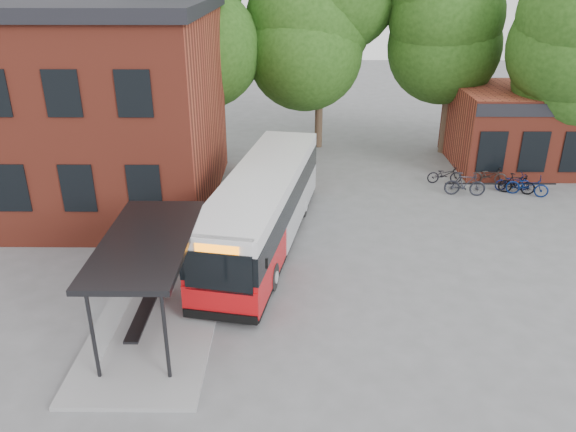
{
  "coord_description": "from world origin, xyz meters",
  "views": [
    {
      "loc": [
        -0.48,
        -14.72,
        9.71
      ],
      "look_at": [
        -0.63,
        2.51,
        2.0
      ],
      "focal_mm": 35.0,
      "sensor_mm": 36.0,
      "label": 1
    }
  ],
  "objects_px": {
    "city_bus": "(264,209)",
    "bicycle_2": "(489,175)",
    "bicycle_0": "(445,174)",
    "bicycle_5": "(517,184)",
    "bicycle_1": "(465,184)",
    "bicycle_6": "(527,186)",
    "bus_shelter": "(151,284)",
    "bicycle_4": "(513,182)"
  },
  "relations": [
    {
      "from": "bicycle_0",
      "to": "bicycle_2",
      "type": "bearing_deg",
      "value": -92.62
    },
    {
      "from": "city_bus",
      "to": "bicycle_1",
      "type": "height_order",
      "value": "city_bus"
    },
    {
      "from": "bicycle_2",
      "to": "bus_shelter",
      "type": "bearing_deg",
      "value": 140.74
    },
    {
      "from": "bicycle_0",
      "to": "bicycle_1",
      "type": "distance_m",
      "value": 1.69
    },
    {
      "from": "bicycle_5",
      "to": "bicycle_6",
      "type": "relative_size",
      "value": 0.88
    },
    {
      "from": "bicycle_0",
      "to": "bicycle_4",
      "type": "height_order",
      "value": "bicycle_0"
    },
    {
      "from": "city_bus",
      "to": "bicycle_2",
      "type": "relative_size",
      "value": 6.63
    },
    {
      "from": "bicycle_6",
      "to": "bicycle_5",
      "type": "bearing_deg",
      "value": 82.9
    },
    {
      "from": "bicycle_1",
      "to": "bicycle_6",
      "type": "xyz_separation_m",
      "value": [
        2.87,
        0.02,
        -0.07
      ]
    },
    {
      "from": "bus_shelter",
      "to": "bicycle_5",
      "type": "relative_size",
      "value": 4.31
    },
    {
      "from": "city_bus",
      "to": "bicycle_2",
      "type": "xyz_separation_m",
      "value": [
        10.57,
        6.46,
        -0.98
      ]
    },
    {
      "from": "bus_shelter",
      "to": "bicycle_0",
      "type": "xyz_separation_m",
      "value": [
        11.4,
        12.0,
        -1.01
      ]
    },
    {
      "from": "bicycle_1",
      "to": "city_bus",
      "type": "bearing_deg",
      "value": 125.88
    },
    {
      "from": "bicycle_1",
      "to": "bicycle_5",
      "type": "relative_size",
      "value": 1.14
    },
    {
      "from": "city_bus",
      "to": "bicycle_4",
      "type": "xyz_separation_m",
      "value": [
        11.41,
        5.59,
        -1.0
      ]
    },
    {
      "from": "bicycle_1",
      "to": "bicycle_5",
      "type": "xyz_separation_m",
      "value": [
        2.47,
        0.24,
        -0.07
      ]
    },
    {
      "from": "bicycle_1",
      "to": "bicycle_4",
      "type": "bearing_deg",
      "value": -68.0
    },
    {
      "from": "bicycle_2",
      "to": "bicycle_4",
      "type": "distance_m",
      "value": 1.21
    },
    {
      "from": "city_bus",
      "to": "bicycle_0",
      "type": "xyz_separation_m",
      "value": [
        8.47,
        6.55,
        -0.98
      ]
    },
    {
      "from": "bicycle_1",
      "to": "bicycle_2",
      "type": "height_order",
      "value": "bicycle_1"
    },
    {
      "from": "bus_shelter",
      "to": "city_bus",
      "type": "bearing_deg",
      "value": 61.71
    },
    {
      "from": "bicycle_5",
      "to": "city_bus",
      "type": "bearing_deg",
      "value": 130.51
    },
    {
      "from": "city_bus",
      "to": "bicycle_5",
      "type": "xyz_separation_m",
      "value": [
        11.46,
        5.18,
        -0.94
      ]
    },
    {
      "from": "bus_shelter",
      "to": "bicycle_5",
      "type": "xyz_separation_m",
      "value": [
        14.4,
        10.64,
        -0.96
      ]
    },
    {
      "from": "city_bus",
      "to": "bicycle_1",
      "type": "relative_size",
      "value": 6.05
    },
    {
      "from": "bus_shelter",
      "to": "city_bus",
      "type": "height_order",
      "value": "bus_shelter"
    },
    {
      "from": "city_bus",
      "to": "bicycle_5",
      "type": "height_order",
      "value": "city_bus"
    },
    {
      "from": "bicycle_1",
      "to": "bicycle_4",
      "type": "height_order",
      "value": "bicycle_1"
    },
    {
      "from": "bicycle_0",
      "to": "bicycle_5",
      "type": "xyz_separation_m",
      "value": [
        3.0,
        -1.36,
        0.05
      ]
    },
    {
      "from": "bicycle_1",
      "to": "bicycle_5",
      "type": "height_order",
      "value": "bicycle_1"
    },
    {
      "from": "city_bus",
      "to": "bicycle_0",
      "type": "height_order",
      "value": "city_bus"
    },
    {
      "from": "city_bus",
      "to": "bicycle_6",
      "type": "distance_m",
      "value": 12.9
    },
    {
      "from": "bicycle_0",
      "to": "bicycle_1",
      "type": "xyz_separation_m",
      "value": [
        0.53,
        -1.6,
        0.12
      ]
    },
    {
      "from": "bicycle_0",
      "to": "bicycle_2",
      "type": "relative_size",
      "value": 0.99
    },
    {
      "from": "bicycle_1",
      "to": "bicycle_2",
      "type": "distance_m",
      "value": 2.2
    },
    {
      "from": "bicycle_1",
      "to": "bicycle_6",
      "type": "bearing_deg",
      "value": -82.45
    },
    {
      "from": "bicycle_1",
      "to": "bicycle_6",
      "type": "relative_size",
      "value": 1.0
    },
    {
      "from": "city_bus",
      "to": "bicycle_0",
      "type": "relative_size",
      "value": 6.69
    },
    {
      "from": "city_bus",
      "to": "bicycle_5",
      "type": "bearing_deg",
      "value": 34.84
    },
    {
      "from": "bicycle_0",
      "to": "bicycle_2",
      "type": "distance_m",
      "value": 2.11
    },
    {
      "from": "bicycle_1",
      "to": "bicycle_4",
      "type": "distance_m",
      "value": 2.51
    },
    {
      "from": "bicycle_1",
      "to": "bicycle_5",
      "type": "bearing_deg",
      "value": -77.36
    }
  ]
}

